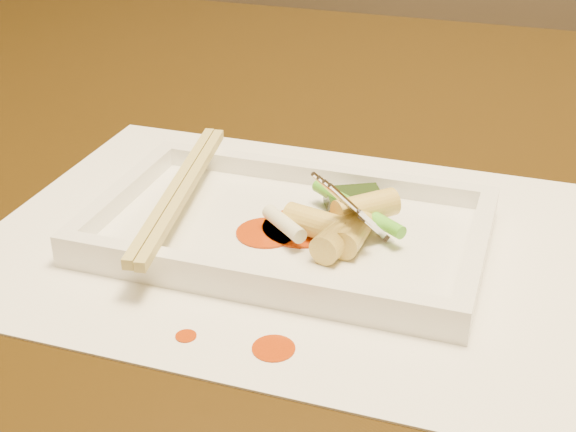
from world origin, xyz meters
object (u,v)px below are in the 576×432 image
(plate_base, at_px, (288,234))
(fork, at_px, (404,129))
(placemat, at_px, (288,240))
(chopstick_a, at_px, (175,188))
(table, at_px, (414,269))

(plate_base, relative_size, fork, 1.86)
(plate_base, xyz_separation_m, fork, (0.07, 0.02, 0.08))
(placemat, xyz_separation_m, chopstick_a, (-0.08, 0.00, 0.03))
(plate_base, bearing_deg, placemat, 0.00)
(fork, bearing_deg, placemat, -165.58)
(placemat, xyz_separation_m, plate_base, (0.00, 0.00, 0.00))
(chopstick_a, height_order, fork, fork)
(chopstick_a, bearing_deg, plate_base, 0.00)
(placemat, xyz_separation_m, fork, (0.07, 0.02, 0.08))
(table, bearing_deg, placemat, -112.97)
(table, bearing_deg, chopstick_a, -133.77)
(table, bearing_deg, fork, -87.92)
(table, relative_size, plate_base, 5.38)
(table, distance_m, chopstick_a, 0.25)
(table, xyz_separation_m, plate_base, (-0.07, -0.15, 0.11))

